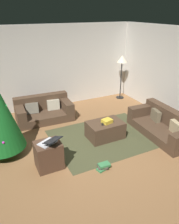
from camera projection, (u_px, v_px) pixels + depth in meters
The scene contains 12 objects.
ground_plane at pixel (86, 155), 5.03m from camera, with size 6.40×6.40×0.00m, color brown.
rear_partition at pixel (43, 68), 7.04m from camera, with size 6.40×0.12×2.60m, color beige.
couch_left at pixel (43, 111), 6.61m from camera, with size 1.62×0.94×0.68m.
couch_right at pixel (164, 125), 5.80m from camera, with size 0.94×1.91×0.63m.
ottoman at pixel (105, 130), 5.66m from camera, with size 0.89×0.59×0.43m, color #473323.
gift_box at pixel (107, 121), 5.53m from camera, with size 0.23×0.20×0.10m, color gold.
tv_remote at pixel (103, 124), 5.49m from camera, with size 0.05×0.16×0.02m, color black.
side_table at pixel (49, 155), 4.55m from camera, with size 0.52×0.44×0.57m, color #4C3323.
laptop at pixel (49, 142), 4.38m from camera, with size 0.49×0.51×0.18m.
book_stack at pixel (103, 166), 4.59m from camera, with size 0.32×0.24×0.12m.
corner_lamp at pixel (122, 62), 7.75m from camera, with size 0.36×0.36×1.55m.
area_rug at pixel (105, 137), 5.74m from camera, with size 2.60×2.00×0.01m, color #404228.
Camera 1 is at (-1.77, -3.76, 2.99)m, focal length 35.88 mm.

